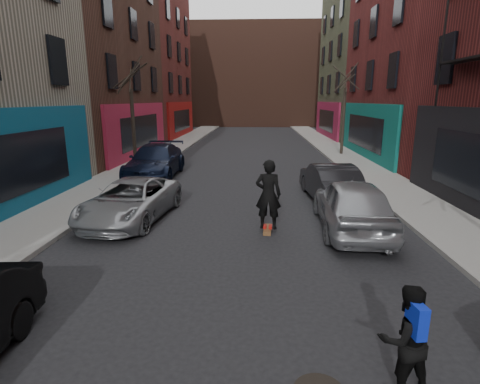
# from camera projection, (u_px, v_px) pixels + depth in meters

# --- Properties ---
(sidewalk_left) EXTENTS (2.50, 84.00, 0.13)m
(sidewalk_left) POSITION_uv_depth(u_px,v_px,m) (180.00, 144.00, 32.12)
(sidewalk_left) COLOR gray
(sidewalk_left) RESTS_ON ground
(sidewalk_right) EXTENTS (2.50, 84.00, 0.13)m
(sidewalk_right) POSITION_uv_depth(u_px,v_px,m) (326.00, 144.00, 31.56)
(sidewalk_right) COLOR gray
(sidewalk_right) RESTS_ON ground
(building_far) EXTENTS (40.00, 10.00, 14.00)m
(building_far) POSITION_uv_depth(u_px,v_px,m) (255.00, 77.00, 55.38)
(building_far) COLOR #47281E
(building_far) RESTS_ON ground
(tree_left_far) EXTENTS (2.00, 2.00, 6.50)m
(tree_left_far) POSITION_uv_depth(u_px,v_px,m) (132.00, 107.00, 19.69)
(tree_left_far) COLOR black
(tree_left_far) RESTS_ON sidewalk_left
(tree_right_far) EXTENTS (2.00, 2.00, 6.80)m
(tree_right_far) POSITION_uv_depth(u_px,v_px,m) (344.00, 103.00, 24.91)
(tree_right_far) COLOR black
(tree_right_far) RESTS_ON sidewalk_right
(parked_left_far) EXTENTS (2.59, 4.78, 1.27)m
(parked_left_far) POSITION_uv_depth(u_px,v_px,m) (131.00, 200.00, 11.85)
(parked_left_far) COLOR gray
(parked_left_far) RESTS_ON ground
(parked_left_end) EXTENTS (2.30, 5.48, 1.58)m
(parked_left_end) POSITION_uv_depth(u_px,v_px,m) (155.00, 161.00, 18.46)
(parked_left_end) COLOR black
(parked_left_end) RESTS_ON ground
(parked_right_far) EXTENTS (2.06, 4.68, 1.57)m
(parked_right_far) POSITION_uv_depth(u_px,v_px,m) (352.00, 204.00, 10.87)
(parked_right_far) COLOR #94979C
(parked_right_far) RESTS_ON ground
(parked_right_end) EXTENTS (1.85, 4.45, 1.43)m
(parked_right_end) POSITION_uv_depth(u_px,v_px,m) (330.00, 181.00, 14.23)
(parked_right_end) COLOR black
(parked_right_end) RESTS_ON ground
(skateboard) EXTENTS (0.28, 0.81, 0.10)m
(skateboard) POSITION_uv_depth(u_px,v_px,m) (268.00, 230.00, 10.93)
(skateboard) COLOR brown
(skateboard) RESTS_ON ground
(skateboarder) EXTENTS (0.77, 0.54, 2.02)m
(skateboarder) POSITION_uv_depth(u_px,v_px,m) (268.00, 194.00, 10.67)
(skateboarder) COLOR black
(skateboarder) RESTS_ON skateboard
(pedestrian) EXTENTS (0.81, 0.67, 1.50)m
(pedestrian) POSITION_uv_depth(u_px,v_px,m) (405.00, 339.00, 4.79)
(pedestrian) COLOR black
(pedestrian) RESTS_ON ground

